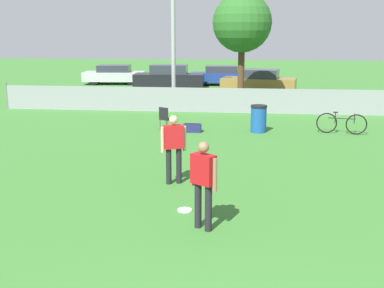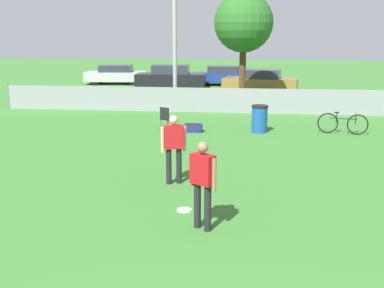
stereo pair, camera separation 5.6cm
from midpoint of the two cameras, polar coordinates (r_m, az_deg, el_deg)
fence_backline at (r=21.47m, az=6.27°, el=5.12°), size 22.26×0.07×1.21m
tree_near_pole at (r=23.89m, az=5.89°, el=14.05°), size 2.85×2.85×5.38m
player_defender_red at (r=8.62m, az=1.17°, el=-4.16°), size 0.51×0.44×1.64m
player_thrower_red at (r=11.25m, az=-2.33°, el=-0.03°), size 0.57×0.36×1.64m
frisbee_disc at (r=9.80m, az=-1.03°, el=-7.82°), size 0.30×0.30×0.03m
folding_chair_sideline at (r=17.53m, az=-3.25°, el=3.18°), size 0.55×0.55×0.87m
bicycle_sideline at (r=17.77m, az=17.21°, el=2.36°), size 1.71×0.47×0.78m
trash_bin at (r=17.39m, az=7.80°, el=3.00°), size 0.58×0.58×0.98m
gear_bag_sideline at (r=17.33m, az=-0.06°, el=1.91°), size 0.63×0.35×0.31m
parked_car_silver at (r=33.90m, az=-9.25°, el=8.13°), size 4.29×2.22×1.31m
parked_car_dark at (r=30.86m, az=-2.78°, el=7.91°), size 4.45×1.95×1.50m
parked_car_blue at (r=32.91m, az=3.41°, el=8.12°), size 4.19×2.08×1.30m
parked_car_tan at (r=28.64m, az=7.85°, el=7.36°), size 4.51×2.47×1.39m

